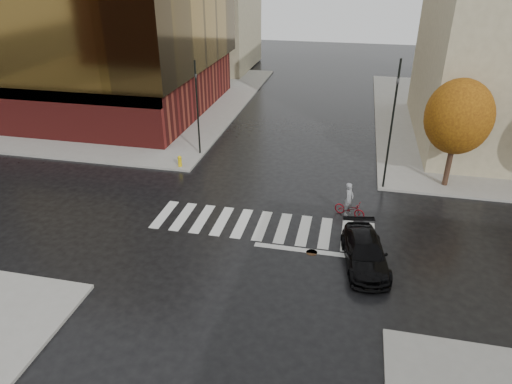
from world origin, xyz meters
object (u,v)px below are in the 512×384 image
traffic_light_nw (197,103)px  fire_hydrant (180,160)px  traffic_light_ne (393,117)px  sedan (365,252)px  cyclist (349,205)px

traffic_light_nw → fire_hydrant: traffic_light_nw is taller
traffic_light_ne → fire_hydrant: (-13.15, 0.20, -3.97)m
traffic_light_ne → sedan: bearing=85.6°
traffic_light_ne → fire_hydrant: size_ratio=10.11×
sedan → traffic_light_nw: (-11.54, 10.80, 3.13)m
traffic_light_nw → fire_hydrant: size_ratio=8.61×
traffic_light_ne → fire_hydrant: traffic_light_ne is taller
cyclist → traffic_light_ne: bearing=-4.5°
fire_hydrant → traffic_light_ne: bearing=-0.9°
sedan → traffic_light_ne: 9.05m
traffic_light_nw → traffic_light_ne: size_ratio=0.85×
sedan → cyclist: bearing=91.4°
sedan → traffic_light_nw: size_ratio=0.69×
cyclist → sedan: bearing=-146.5°
traffic_light_nw → fire_hydrant: (-0.55, -2.50, -3.21)m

